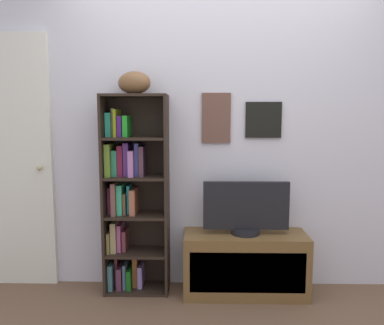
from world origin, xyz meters
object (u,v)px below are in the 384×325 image
television (246,209)px  door (5,162)px  bookshelf (130,197)px  football (134,83)px  tv_stand (245,264)px

television → door: bearing=175.4°
door → bookshelf: bearing=-4.7°
bookshelf → door: size_ratio=0.76×
football → tv_stand: football is taller
bookshelf → tv_stand: (0.91, -0.07, -0.52)m
tv_stand → door: bearing=175.3°
bookshelf → football: 0.89m
bookshelf → television: (0.91, -0.07, -0.08)m
football → bookshelf: bearing=152.1°
football → tv_stand: bearing=-3.0°
door → television: bearing=-4.6°
football → television: bearing=-3.0°
football → television: size_ratio=0.40×
television → bookshelf: bearing=175.4°
door → tv_stand: bearing=-4.7°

